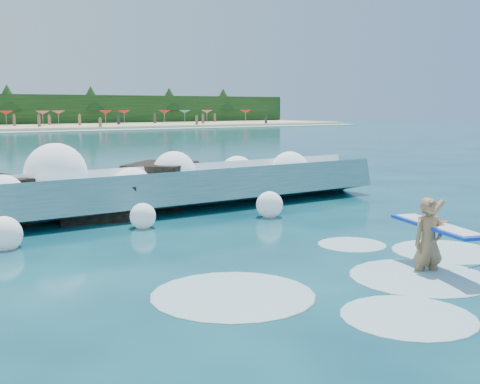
% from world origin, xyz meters
% --- Properties ---
extents(ground, '(200.00, 200.00, 0.00)m').
position_xyz_m(ground, '(0.00, 0.00, 0.00)').
color(ground, '#072B3F').
rests_on(ground, ground).
extents(breaking_wave, '(19.30, 2.95, 1.66)m').
position_xyz_m(breaking_wave, '(0.15, 7.30, 0.58)').
color(breaking_wave, teal).
rests_on(breaking_wave, ground).
extents(rock_cluster, '(8.74, 3.64, 1.58)m').
position_xyz_m(rock_cluster, '(-0.48, 7.59, 0.50)').
color(rock_cluster, black).
rests_on(rock_cluster, ground).
extents(surfer_with_board, '(1.29, 2.93, 1.75)m').
position_xyz_m(surfer_with_board, '(3.02, -2.13, 0.65)').
color(surfer_with_board, '#A1704B').
rests_on(surfer_with_board, ground).
extents(wave_spray, '(15.02, 4.65, 2.25)m').
position_xyz_m(wave_spray, '(0.31, 7.20, 1.01)').
color(wave_spray, white).
rests_on(wave_spray, ground).
extents(surf_foam, '(8.74, 5.74, 0.14)m').
position_xyz_m(surf_foam, '(1.84, -1.75, 0.00)').
color(surf_foam, silver).
rests_on(surf_foam, ground).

